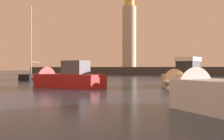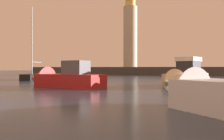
# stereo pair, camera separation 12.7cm
# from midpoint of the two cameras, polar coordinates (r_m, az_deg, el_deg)

# --- Properties ---
(ground_plane) EXTENTS (220.00, 220.00, 0.00)m
(ground_plane) POSITION_cam_midpoint_polar(r_m,az_deg,el_deg) (30.71, 6.77, -2.85)
(ground_plane) COLOR #2D3D51
(breakwater) EXTENTS (72.71, 5.20, 2.03)m
(breakwater) POSITION_cam_midpoint_polar(r_m,az_deg,el_deg) (59.70, 11.88, -0.23)
(breakwater) COLOR #423F3D
(breakwater) RESTS_ON ground_plane
(lighthouse) EXTENTS (3.62, 3.62, 19.35)m
(lighthouse) POSITION_cam_midpoint_polar(r_m,az_deg,el_deg) (61.63, 4.60, 9.30)
(lighthouse) COLOR beige
(lighthouse) RESTS_ON breakwater
(motorboat_2) EXTENTS (8.82, 4.28, 3.06)m
(motorboat_2) POSITION_cam_midpoint_polar(r_m,az_deg,el_deg) (22.87, -12.91, -2.09)
(motorboat_2) COLOR #B21E1E
(motorboat_2) RESTS_ON ground_plane
(motorboat_3) EXTENTS (4.99, 7.77, 3.23)m
(motorboat_3) POSITION_cam_midpoint_polar(r_m,az_deg,el_deg) (22.99, 17.27, -1.68)
(motorboat_3) COLOR beige
(motorboat_3) RESTS_ON ground_plane
(sailboat_moored) EXTENTS (2.99, 6.55, 10.96)m
(sailboat_moored) POSITION_cam_midpoint_polar(r_m,az_deg,el_deg) (37.00, -18.64, -1.46)
(sailboat_moored) COLOR black
(sailboat_moored) RESTS_ON ground_plane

